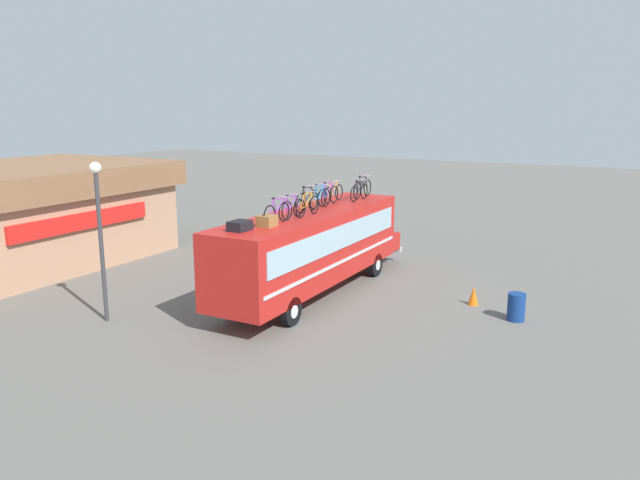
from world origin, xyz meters
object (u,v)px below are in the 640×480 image
Objects in this scene: rooftop_bicycle_5 at (320,198)px; street_lamp at (99,219)px; luggage_bag_1 at (240,226)px; trash_bin at (516,307)px; rooftop_bicycle_2 at (291,209)px; rooftop_bicycle_6 at (328,195)px; rooftop_bicycle_1 at (278,212)px; traffic_cone at (474,296)px; rooftop_bicycle_9 at (362,188)px; luggage_bag_2 at (267,221)px; rooftop_bicycle_3 at (308,206)px; bus at (313,246)px; rooftop_bicycle_4 at (307,200)px; rooftop_bicycle_7 at (333,193)px; rooftop_bicycle_8 at (359,192)px.

street_lamp is at bearing 145.30° from rooftop_bicycle_5.
luggage_bag_1 is 0.75× the size of trash_bin.
rooftop_bicycle_2 is 0.96× the size of rooftop_bicycle_6.
rooftop_bicycle_1 is at bearing -11.87° from luggage_bag_1.
rooftop_bicycle_2 is 7.33m from traffic_cone.
rooftop_bicycle_9 is (3.39, -0.23, 0.01)m from rooftop_bicycle_5.
street_lamp reaches higher than rooftop_bicycle_6.
luggage_bag_2 is at bearing 131.73° from traffic_cone.
rooftop_bicycle_5 reaches higher than luggage_bag_1.
rooftop_bicycle_3 is (0.81, -0.19, 0.00)m from rooftop_bicycle_2.
bus is 1.75m from rooftop_bicycle_4.
rooftop_bicycle_7 is (2.30, 0.35, 1.71)m from bus.
bus is 16.61× the size of luggage_bag_1.
rooftop_bicycle_8 is (5.01, -0.24, -0.00)m from rooftop_bicycle_2.
rooftop_bicycle_1 is (0.73, 0.03, 0.19)m from luggage_bag_2.
rooftop_bicycle_8 is (3.15, -0.41, 1.70)m from bus.
rooftop_bicycle_7 is at bearing 12.82° from rooftop_bicycle_6.
bus is at bearing -37.41° from street_lamp.
luggage_bag_2 is 0.60× the size of trash_bin.
street_lamp is at bearing 131.00° from rooftop_bicycle_2.
rooftop_bicycle_1 is at bearing -175.43° from rooftop_bicycle_6.
rooftop_bicycle_7 is at bearing 12.02° from rooftop_bicycle_3.
rooftop_bicycle_9 is (7.36, 0.00, 0.22)m from luggage_bag_2.
rooftop_bicycle_3 is at bearing -167.98° from rooftop_bicycle_7.
rooftop_bicycle_4 is 0.73m from rooftop_bicycle_5.
rooftop_bicycle_5 is at bearing 3.65° from rooftop_bicycle_1.
rooftop_bicycle_5 is 6.75m from traffic_cone.
traffic_cone is at bearing -74.76° from bus.
street_lamp is (-6.58, 4.55, -0.15)m from rooftop_bicycle_5.
rooftop_bicycle_9 is at bearing 15.55° from rooftop_bicycle_8.
rooftop_bicycle_7 is (5.71, 0.54, 0.18)m from luggage_bag_2.
rooftop_bicycle_6 reaches higher than luggage_bag_1.
rooftop_bicycle_7 reaches higher than rooftop_bicycle_2.
rooftop_bicycle_7 is (3.36, 0.72, -0.00)m from rooftop_bicycle_3.
rooftop_bicycle_8 is 0.92× the size of rooftop_bicycle_9.
traffic_cone is (-1.58, -5.36, -3.24)m from rooftop_bicycle_8.
luggage_bag_1 is 5.89m from rooftop_bicycle_6.
bus is at bearing -2.52° from luggage_bag_1.
luggage_bag_2 is at bearing 175.72° from rooftop_bicycle_3.
trash_bin is 1.35× the size of traffic_cone.
rooftop_bicycle_9 is (8.33, -0.38, 0.25)m from luggage_bag_1.
rooftop_bicycle_3 is 7.01m from street_lamp.
luggage_bag_1 is (-4.37, 0.19, 1.49)m from bus.
rooftop_bicycle_4 is at bearing 170.17° from rooftop_bicycle_8.
trash_bin is (1.68, -7.10, -3.13)m from rooftop_bicycle_3.
rooftop_bicycle_6 is (2.57, 0.54, 0.02)m from rooftop_bicycle_3.
rooftop_bicycle_4 is 2.46m from rooftop_bicycle_7.
rooftop_bicycle_7 is at bearing 8.68° from bus.
street_lamp reaches higher than luggage_bag_2.
rooftop_bicycle_5 is (3.97, 0.23, 0.21)m from luggage_bag_2.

